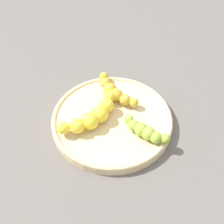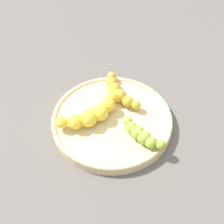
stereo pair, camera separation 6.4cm
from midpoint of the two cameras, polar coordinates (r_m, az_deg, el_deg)
The scene contains 5 objects.
ground_plane at distance 0.66m, azimuth 2.74°, elevation -2.34°, with size 2.40×2.40×0.00m, color #56514C.
fruit_bowl at distance 0.65m, azimuth 2.77°, elevation -1.66°, with size 0.26×0.26×0.02m.
banana_spotted at distance 0.68m, azimuth 3.94°, elevation 3.68°, with size 0.06×0.12×0.03m.
banana_yellow at distance 0.63m, azimuth -0.84°, elevation -0.46°, with size 0.15×0.07×0.04m.
banana_green at distance 0.61m, azimuth 8.50°, elevation -4.41°, with size 0.03×0.10×0.03m.
Camera 2 is at (-0.30, -0.30, 0.51)m, focal length 48.78 mm.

